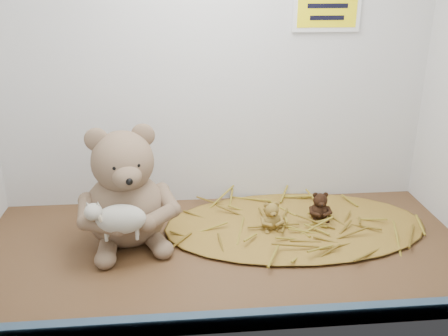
{
  "coord_description": "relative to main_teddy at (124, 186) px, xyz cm",
  "views": [
    {
      "loc": [
        -9.95,
        -105.41,
        62.81
      ],
      "look_at": [
        0.1,
        2.03,
        20.73
      ],
      "focal_mm": 40.0,
      "sensor_mm": 36.0,
      "label": 1
    }
  ],
  "objects": [
    {
      "name": "mini_teddy_tan",
      "position": [
        36.53,
        1.21,
        -9.91
      ],
      "size": [
        6.65,
        6.96,
        7.53
      ],
      "primitive_type": null,
      "rotation": [
        0.0,
        0.0,
        0.1
      ],
      "color": "olive",
      "rests_on": "straw_bed"
    },
    {
      "name": "mini_teddy_brown",
      "position": [
        50.52,
        5.59,
        -9.82
      ],
      "size": [
        6.62,
        6.95,
        7.72
      ],
      "primitive_type": null,
      "rotation": [
        0.0,
        0.0,
        -0.06
      ],
      "color": "black",
      "rests_on": "straw_bed"
    },
    {
      "name": "straw_bed",
      "position": [
        43.52,
        3.4,
        -14.35
      ],
      "size": [
        69.41,
        40.3,
        1.34
      ],
      "primitive_type": "ellipsoid",
      "color": "brown",
      "rests_on": "shelf_floor"
    },
    {
      "name": "alcove_shell",
      "position": [
        23.66,
        2.22,
        29.98
      ],
      "size": [
        120.4,
        60.2,
        90.4
      ],
      "color": "#472E18",
      "rests_on": "ground"
    },
    {
      "name": "main_teddy",
      "position": [
        0.0,
        0.0,
        0.0
      ],
      "size": [
        29.54,
        30.53,
        30.04
      ],
      "primitive_type": null,
      "rotation": [
        0.0,
        0.0,
        0.24
      ],
      "color": "#7E674D",
      "rests_on": "shelf_floor"
    },
    {
      "name": "wall_sign",
      "position": [
        53.66,
        22.62,
        39.98
      ],
      "size": [
        16.0,
        1.2,
        11.0
      ],
      "primitive_type": "cube",
      "color": "yellow",
      "rests_on": "back_wall"
    },
    {
      "name": "toy_lamb",
      "position": [
        0.0,
        -10.77,
        -3.4
      ],
      "size": [
        14.77,
        9.01,
        9.54
      ],
      "primitive_type": null,
      "color": "#B9B6A6",
      "rests_on": "main_teddy"
    },
    {
      "name": "front_rail",
      "position": [
        23.66,
        -35.58,
        -13.22
      ],
      "size": [
        119.28,
        2.2,
        3.6
      ],
      "primitive_type": "cube",
      "color": "#344C63",
      "rests_on": "shelf_floor"
    }
  ]
}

